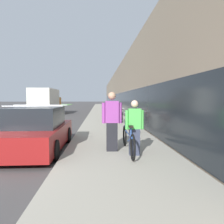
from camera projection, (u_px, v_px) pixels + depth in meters
The scene contains 12 objects.
sidewalk_slab at pixel (104, 112), 26.28m from camera, with size 3.39×70.00×0.14m.
storefront_facade at pixel (146, 92), 34.47m from camera, with size 10.01×70.00×5.60m.
lawn_strip at pixel (19, 111), 29.59m from camera, with size 6.46×70.00×0.03m.
tandem_bicycle at pixel (128, 140), 6.52m from camera, with size 0.52×2.48×0.88m.
person_rider at pixel (134, 128), 6.19m from camera, with size 0.53×0.21×1.56m.
person_bystander at pixel (112, 121), 6.69m from camera, with size 0.61×0.24×1.81m.
bike_rack_hoop at pixel (133, 124), 9.28m from camera, with size 0.05×0.60×0.84m.
cruiser_bike_nearest at pixel (131, 124), 10.49m from camera, with size 0.52×1.76×0.93m.
cruiser_bike_middle at pixel (132, 120), 12.61m from camera, with size 0.52×1.73×0.84m.
cruiser_bike_farthest at pixel (121, 116), 14.89m from camera, with size 0.52×1.75×0.91m.
parked_sedan_curbside at pixel (37, 131), 7.30m from camera, with size 1.86×4.28×1.53m.
moving_truck at pixel (46, 102), 23.75m from camera, with size 2.22×6.93×2.74m.
Camera 1 is at (4.14, -5.23, 1.76)m, focal length 35.00 mm.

